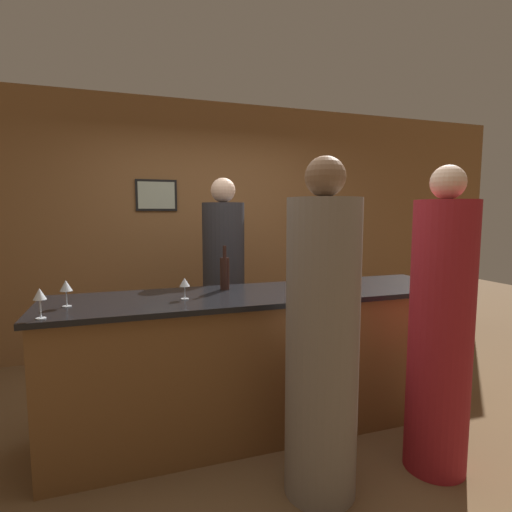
{
  "coord_description": "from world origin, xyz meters",
  "views": [
    {
      "loc": [
        -0.95,
        -2.63,
        1.56
      ],
      "look_at": [
        -0.03,
        0.1,
        1.25
      ],
      "focal_mm": 28.0,
      "sensor_mm": 36.0,
      "label": 1
    }
  ],
  "objects_px": {
    "guest_0": "(322,344)",
    "wine_bottle_0": "(225,273)",
    "bartender": "(224,288)",
    "guest_1": "(440,333)"
  },
  "relations": [
    {
      "from": "guest_0",
      "to": "guest_1",
      "type": "xyz_separation_m",
      "value": [
        0.77,
        -0.04,
        -0.0
      ]
    },
    {
      "from": "guest_0",
      "to": "wine_bottle_0",
      "type": "relative_size",
      "value": 5.72
    },
    {
      "from": "guest_0",
      "to": "guest_1",
      "type": "height_order",
      "value": "guest_0"
    },
    {
      "from": "guest_0",
      "to": "wine_bottle_0",
      "type": "bearing_deg",
      "value": 108.01
    },
    {
      "from": "guest_1",
      "to": "wine_bottle_0",
      "type": "xyz_separation_m",
      "value": [
        -1.07,
        0.98,
        0.28
      ]
    },
    {
      "from": "bartender",
      "to": "wine_bottle_0",
      "type": "height_order",
      "value": "bartender"
    },
    {
      "from": "guest_0",
      "to": "wine_bottle_0",
      "type": "xyz_separation_m",
      "value": [
        -0.31,
        0.94,
        0.27
      ]
    },
    {
      "from": "guest_1",
      "to": "wine_bottle_0",
      "type": "height_order",
      "value": "guest_1"
    },
    {
      "from": "bartender",
      "to": "wine_bottle_0",
      "type": "xyz_separation_m",
      "value": [
        -0.17,
        -0.71,
        0.26
      ]
    },
    {
      "from": "guest_0",
      "to": "bartender",
      "type": "bearing_deg",
      "value": 94.75
    }
  ]
}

